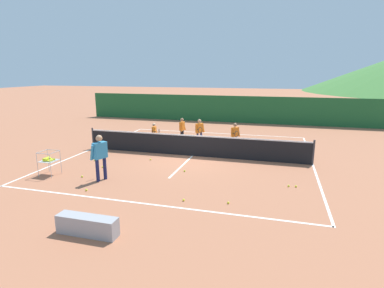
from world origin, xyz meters
The scene contains 25 objects.
ground_plane centered at (0.00, 0.00, 0.00)m, with size 120.00×120.00×0.00m, color #A86647.
line_baseline_near centered at (0.00, -5.43, 0.00)m, with size 10.34×0.08×0.01m, color white.
line_baseline_far centered at (0.00, 5.53, 0.00)m, with size 10.34×0.08×0.01m, color white.
line_sideline_west centered at (-5.17, 0.00, 0.00)m, with size 0.08×10.96×0.01m, color white.
line_sideline_east centered at (5.17, 0.00, 0.00)m, with size 0.08×10.96×0.01m, color white.
line_service_center centered at (0.00, 0.00, 0.00)m, with size 0.08×6.35×0.01m, color white.
tennis_net centered at (0.00, 0.00, 0.50)m, with size 10.38×0.08×1.05m.
instructor centered at (-2.23, -3.98, 0.98)m, with size 0.47×0.82×1.64m.
student_0 centered at (-2.41, 1.35, 0.72)m, with size 0.46×0.56×1.19m.
student_1 centered at (-1.33, 2.64, 0.79)m, with size 0.25×0.52×1.31m.
student_2 centered at (-0.22, 2.13, 0.82)m, with size 0.45×0.73×1.37m.
student_3 centered at (1.68, 1.73, 0.79)m, with size 0.44×0.71×1.31m.
ball_cart centered at (-4.40, -4.01, 0.59)m, with size 0.58×0.58×0.90m.
tennis_ball_0 centered at (-2.99, -2.69, 0.03)m, with size 0.07×0.07×0.07m, color yellow.
tennis_ball_1 centered at (-3.07, -3.93, 0.03)m, with size 0.07×0.07×0.07m, color yellow.
tennis_ball_2 centered at (4.38, -2.85, 0.03)m, with size 0.07×0.07×0.07m, color yellow.
tennis_ball_3 centered at (1.11, -4.94, 0.03)m, with size 0.07×0.07×0.07m, color yellow.
tennis_ball_4 centered at (-3.83, -1.94, 0.03)m, with size 0.07×0.07×0.07m, color yellow.
tennis_ball_5 centered at (4.15, -2.87, 0.03)m, with size 0.07×0.07×0.07m, color yellow.
tennis_ball_6 centered at (-1.57, -1.17, 0.03)m, with size 0.07×0.07×0.07m, color yellow.
tennis_ball_7 centered at (-2.15, -5.03, 0.03)m, with size 0.07×0.07×0.07m, color yellow.
tennis_ball_8 centered at (0.33, -2.30, 0.03)m, with size 0.07×0.07×0.07m, color yellow.
tennis_ball_9 centered at (2.42, -4.77, 0.03)m, with size 0.07×0.07×0.07m, color yellow.
windscreen_fence centered at (0.00, 10.05, 1.00)m, with size 22.76×0.08×2.00m, color #1E5B2D.
courtside_bench centered at (-0.50, -7.40, 0.23)m, with size 1.50×0.36×0.46m, color #99999E.
Camera 1 is at (3.67, -13.10, 3.75)m, focal length 28.85 mm.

